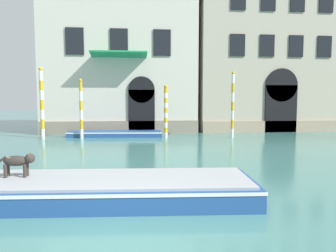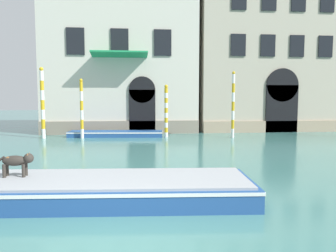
{
  "view_description": "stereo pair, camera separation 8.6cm",
  "coord_description": "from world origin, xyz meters",
  "px_view_note": "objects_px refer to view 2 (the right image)",
  "views": [
    {
      "loc": [
        0.35,
        -4.76,
        2.62
      ],
      "look_at": [
        2.09,
        10.75,
        1.2
      ],
      "focal_mm": 35.0,
      "sensor_mm": 36.0,
      "label": 1
    },
    {
      "loc": [
        0.44,
        -4.77,
        2.62
      ],
      "look_at": [
        2.09,
        10.75,
        1.2
      ],
      "focal_mm": 35.0,
      "sensor_mm": 36.0,
      "label": 2
    }
  ],
  "objects_px": {
    "boat_foreground": "(82,189)",
    "dog_on_deck": "(17,161)",
    "mooring_pole_0": "(43,103)",
    "mooring_pole_3": "(166,111)",
    "mooring_pole_2": "(82,108)",
    "boat_moored_near_palazzo": "(116,134)",
    "mooring_pole_4": "(233,104)"
  },
  "relations": [
    {
      "from": "mooring_pole_0",
      "to": "mooring_pole_4",
      "type": "xyz_separation_m",
      "value": [
        11.85,
        -0.91,
        -0.12
      ]
    },
    {
      "from": "boat_foreground",
      "to": "mooring_pole_3",
      "type": "height_order",
      "value": "mooring_pole_3"
    },
    {
      "from": "boat_foreground",
      "to": "dog_on_deck",
      "type": "bearing_deg",
      "value": 172.51
    },
    {
      "from": "dog_on_deck",
      "to": "mooring_pole_4",
      "type": "xyz_separation_m",
      "value": [
        9.2,
        11.55,
        1.12
      ]
    },
    {
      "from": "boat_foreground",
      "to": "mooring_pole_2",
      "type": "height_order",
      "value": "mooring_pole_2"
    },
    {
      "from": "dog_on_deck",
      "to": "mooring_pole_0",
      "type": "height_order",
      "value": "mooring_pole_0"
    },
    {
      "from": "boat_foreground",
      "to": "mooring_pole_2",
      "type": "distance_m",
      "value": 12.8
    },
    {
      "from": "mooring_pole_0",
      "to": "mooring_pole_3",
      "type": "distance_m",
      "value": 7.7
    },
    {
      "from": "mooring_pole_2",
      "to": "mooring_pole_3",
      "type": "height_order",
      "value": "mooring_pole_2"
    },
    {
      "from": "mooring_pole_2",
      "to": "mooring_pole_3",
      "type": "xyz_separation_m",
      "value": [
        5.27,
        -0.03,
        -0.17
      ]
    },
    {
      "from": "boat_foreground",
      "to": "dog_on_deck",
      "type": "height_order",
      "value": "dog_on_deck"
    },
    {
      "from": "mooring_pole_0",
      "to": "boat_moored_near_palazzo",
      "type": "bearing_deg",
      "value": 6.26
    },
    {
      "from": "dog_on_deck",
      "to": "mooring_pole_4",
      "type": "distance_m",
      "value": 14.81
    },
    {
      "from": "boat_moored_near_palazzo",
      "to": "mooring_pole_0",
      "type": "height_order",
      "value": "mooring_pole_0"
    },
    {
      "from": "mooring_pole_0",
      "to": "dog_on_deck",
      "type": "bearing_deg",
      "value": -78.0
    },
    {
      "from": "dog_on_deck",
      "to": "mooring_pole_0",
      "type": "distance_m",
      "value": 12.8
    },
    {
      "from": "mooring_pole_0",
      "to": "mooring_pole_2",
      "type": "bearing_deg",
      "value": -5.36
    },
    {
      "from": "boat_foreground",
      "to": "mooring_pole_0",
      "type": "relative_size",
      "value": 1.98
    },
    {
      "from": "boat_moored_near_palazzo",
      "to": "mooring_pole_4",
      "type": "xyz_separation_m",
      "value": [
        7.41,
        -1.39,
        1.91
      ]
    },
    {
      "from": "dog_on_deck",
      "to": "mooring_pole_3",
      "type": "bearing_deg",
      "value": 68.77
    },
    {
      "from": "boat_foreground",
      "to": "mooring_pole_3",
      "type": "distance_m",
      "value": 13.06
    },
    {
      "from": "dog_on_deck",
      "to": "mooring_pole_3",
      "type": "height_order",
      "value": "mooring_pole_3"
    },
    {
      "from": "mooring_pole_0",
      "to": "boat_foreground",
      "type": "bearing_deg",
      "value": -71.51
    },
    {
      "from": "dog_on_deck",
      "to": "boat_moored_near_palazzo",
      "type": "relative_size",
      "value": 0.15
    },
    {
      "from": "dog_on_deck",
      "to": "mooring_pole_0",
      "type": "xyz_separation_m",
      "value": [
        -2.65,
        12.46,
        1.24
      ]
    },
    {
      "from": "boat_moored_near_palazzo",
      "to": "mooring_pole_4",
      "type": "bearing_deg",
      "value": -5.55
    },
    {
      "from": "boat_foreground",
      "to": "mooring_pole_3",
      "type": "bearing_deg",
      "value": 78.76
    },
    {
      "from": "mooring_pole_4",
      "to": "boat_foreground",
      "type": "bearing_deg",
      "value": -122.52
    },
    {
      "from": "dog_on_deck",
      "to": "boat_moored_near_palazzo",
      "type": "height_order",
      "value": "dog_on_deck"
    },
    {
      "from": "boat_moored_near_palazzo",
      "to": "mooring_pole_2",
      "type": "bearing_deg",
      "value": -155.67
    },
    {
      "from": "boat_foreground",
      "to": "mooring_pole_0",
      "type": "bearing_deg",
      "value": 112.42
    },
    {
      "from": "boat_moored_near_palazzo",
      "to": "mooring_pole_4",
      "type": "distance_m",
      "value": 7.78
    }
  ]
}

